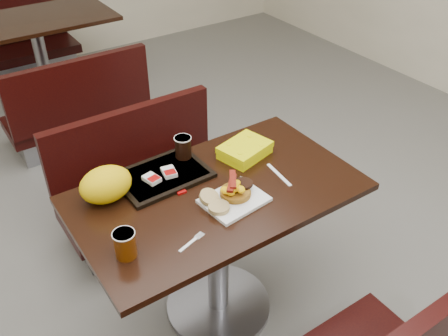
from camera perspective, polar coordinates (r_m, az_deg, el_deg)
floor at (r=2.61m, az=-0.64°, el=-15.66°), size 6.00×7.00×0.01m
table_near at (r=2.33m, az=-0.70°, el=-9.88°), size 1.20×0.70×0.75m
bench_near_n at (r=2.80m, az=-8.62°, el=-1.49°), size 1.00×0.46×0.72m
table_far at (r=4.39m, az=-20.16°, el=11.25°), size 1.20×0.70×0.75m
bench_far_s at (r=3.78m, az=-16.96°, el=7.71°), size 1.00×0.46×0.72m
bench_far_n at (r=5.04m, az=-22.53°, el=13.58°), size 1.00×0.46×0.72m
platter at (r=2.01m, az=1.17°, el=-3.74°), size 0.27×0.22×0.01m
pancake_stack at (r=2.02m, az=1.33°, el=-2.80°), size 0.15×0.15×0.03m
sausage_patty at (r=2.04m, az=2.26°, el=-1.79°), size 0.08×0.08×0.01m
scrambled_eggs at (r=1.98m, az=1.05°, el=-2.33°), size 0.10×0.09×0.05m
bacon_strips at (r=1.96m, az=0.90°, el=-1.67°), size 0.14×0.15×0.01m
muffin_bottom at (r=1.95m, az=-0.59°, el=-4.56°), size 0.11×0.11×0.02m
muffin_top at (r=1.98m, az=-1.73°, el=-3.37°), size 0.10×0.10×0.05m
coffee_cup_near at (r=1.79m, az=-11.33°, el=-8.63°), size 0.10×0.10×0.11m
fork at (r=1.84m, az=-4.16°, el=-8.81°), size 0.13×0.06×0.00m
knife at (r=2.17m, az=6.35°, el=-0.78°), size 0.03×0.18×0.00m
condiment_syrup at (r=2.03m, az=-1.01°, el=-3.36°), size 0.05×0.05×0.01m
condiment_ketchup at (r=2.07m, az=-4.98°, el=-2.72°), size 0.04×0.03×0.01m
tray at (r=2.16m, az=-7.11°, el=-0.85°), size 0.40×0.29×0.02m
hashbrown_sleeve_left at (r=2.12m, az=-8.33°, el=-1.24°), size 0.07×0.08×0.02m
hashbrown_sleeve_right at (r=2.14m, az=-6.35°, el=-0.47°), size 0.07×0.08×0.02m
coffee_cup_far at (r=2.23m, az=-4.74°, el=2.40°), size 0.09×0.09×0.10m
clamshell at (r=2.27m, az=2.41°, el=2.09°), size 0.26×0.22×0.06m
paper_bag at (r=2.04m, az=-13.46°, el=-1.86°), size 0.24×0.19×0.15m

